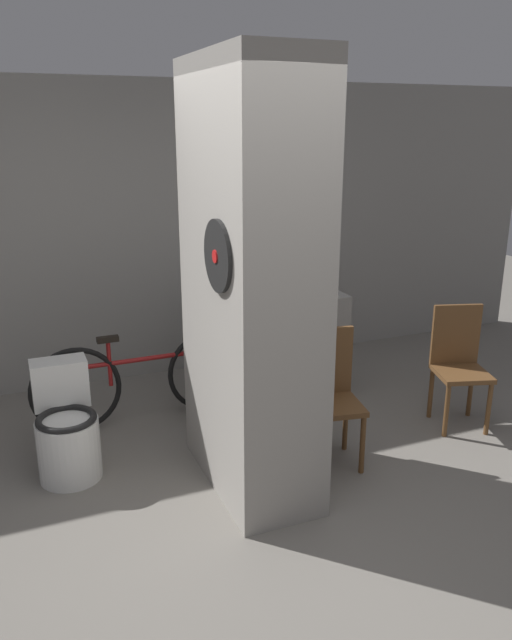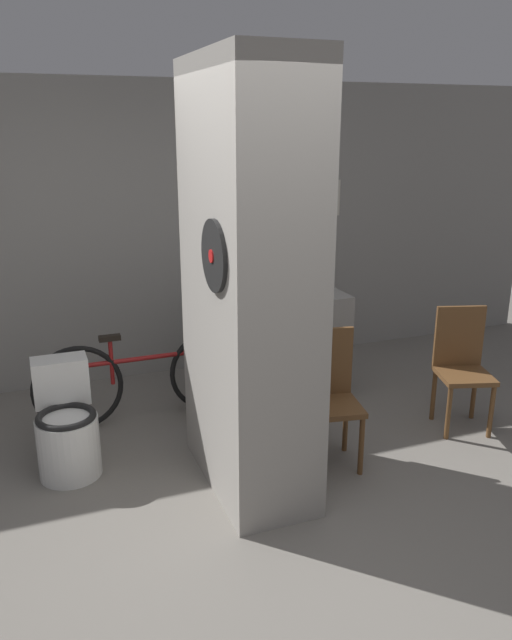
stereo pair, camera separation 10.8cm
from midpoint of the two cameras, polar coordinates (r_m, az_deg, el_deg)
ground_plane at (r=3.79m, az=2.81°, el=-18.53°), size 14.00×14.00×0.00m
wall_back at (r=5.65m, az=-7.85°, el=7.89°), size 8.00×0.09×2.60m
pillar_center at (r=3.73m, az=0.15°, el=3.08°), size 0.57×1.14×2.60m
counter_shelf at (r=5.16m, az=2.01°, el=-2.77°), size 1.28×0.44×0.89m
toilet at (r=4.34m, az=-16.23°, el=-9.49°), size 0.40×0.56×0.73m
chair_near_pillar at (r=4.26m, az=7.39°, el=-6.58°), size 0.44×0.44×0.92m
chair_by_doorway at (r=4.98m, az=18.89°, el=-3.77°), size 0.47×0.47×0.92m
bicycle at (r=4.91m, az=-9.30°, el=-5.19°), size 1.71×0.42×0.73m
bottle_tall at (r=4.99m, az=0.39°, el=3.40°), size 0.08×0.08×0.34m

